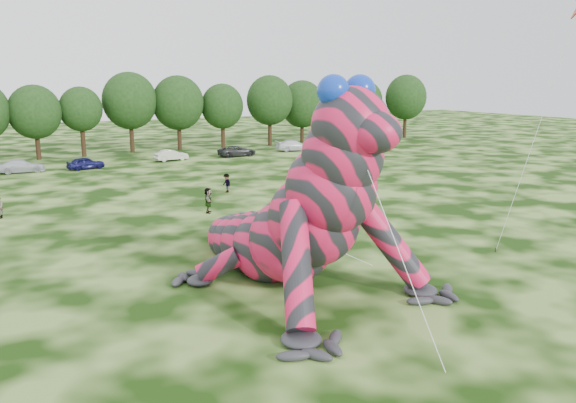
{
  "coord_description": "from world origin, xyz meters",
  "views": [
    {
      "loc": [
        -9.47,
        -16.86,
        9.53
      ],
      "look_at": [
        2.49,
        5.48,
        4.0
      ],
      "focal_mm": 35.0,
      "sensor_mm": 36.0,
      "label": 1
    }
  ],
  "objects_px": {
    "car_4": "(86,163)",
    "car_7": "(294,146)",
    "tree_16": "(364,109)",
    "tree_13": "(270,111)",
    "inflatable_gecko": "(271,180)",
    "spectator_2": "(227,183)",
    "tree_9": "(82,122)",
    "tree_11": "(178,113)",
    "tree_14": "(302,111)",
    "spectator_5": "(208,200)",
    "flying_kite": "(574,23)",
    "spectator_3": "(295,169)",
    "tree_10": "(130,113)",
    "tree_15": "(333,110)",
    "car_3": "(22,166)",
    "car_6": "(237,151)",
    "car_5": "(171,155)",
    "tree_17": "(406,106)",
    "tree_8": "(36,122)",
    "tree_12": "(223,116)"
  },
  "relations": [
    {
      "from": "tree_15",
      "to": "spectator_5",
      "type": "height_order",
      "value": "tree_15"
    },
    {
      "from": "flying_kite",
      "to": "car_6",
      "type": "relative_size",
      "value": 2.88
    },
    {
      "from": "tree_16",
      "to": "car_5",
      "type": "height_order",
      "value": "tree_16"
    },
    {
      "from": "flying_kite",
      "to": "spectator_3",
      "type": "relative_size",
      "value": 8.77
    },
    {
      "from": "tree_11",
      "to": "tree_13",
      "type": "distance_m",
      "value": 13.39
    },
    {
      "from": "inflatable_gecko",
      "to": "tree_15",
      "type": "height_order",
      "value": "inflatable_gecko"
    },
    {
      "from": "tree_9",
      "to": "tree_11",
      "type": "bearing_deg",
      "value": 3.82
    },
    {
      "from": "tree_14",
      "to": "tree_12",
      "type": "bearing_deg",
      "value": -175.82
    },
    {
      "from": "tree_10",
      "to": "car_5",
      "type": "relative_size",
      "value": 2.65
    },
    {
      "from": "tree_15",
      "to": "car_5",
      "type": "height_order",
      "value": "tree_15"
    },
    {
      "from": "car_4",
      "to": "car_7",
      "type": "relative_size",
      "value": 0.79
    },
    {
      "from": "tree_8",
      "to": "tree_11",
      "type": "relative_size",
      "value": 0.89
    },
    {
      "from": "tree_9",
      "to": "tree_17",
      "type": "height_order",
      "value": "tree_17"
    },
    {
      "from": "spectator_2",
      "to": "tree_16",
      "type": "bearing_deg",
      "value": 121.8
    },
    {
      "from": "flying_kite",
      "to": "car_4",
      "type": "xyz_separation_m",
      "value": [
        -17.64,
        44.06,
        -11.63
      ]
    },
    {
      "from": "tree_11",
      "to": "tree_17",
      "type": "xyz_separation_m",
      "value": [
        38.16,
        -1.53,
        0.11
      ]
    },
    {
      "from": "tree_14",
      "to": "spectator_3",
      "type": "height_order",
      "value": "tree_14"
    },
    {
      "from": "tree_11",
      "to": "car_6",
      "type": "distance_m",
      "value": 11.63
    },
    {
      "from": "car_3",
      "to": "spectator_3",
      "type": "xyz_separation_m",
      "value": [
        23.94,
        -15.71,
        0.13
      ]
    },
    {
      "from": "tree_9",
      "to": "spectator_2",
      "type": "bearing_deg",
      "value": -76.51
    },
    {
      "from": "tree_10",
      "to": "tree_12",
      "type": "height_order",
      "value": "tree_10"
    },
    {
      "from": "car_4",
      "to": "tree_12",
      "type": "bearing_deg",
      "value": -70.87
    },
    {
      "from": "tree_11",
      "to": "tree_12",
      "type": "bearing_deg",
      "value": -4.18
    },
    {
      "from": "tree_9",
      "to": "spectator_3",
      "type": "distance_m",
      "value": 30.69
    },
    {
      "from": "inflatable_gecko",
      "to": "car_4",
      "type": "height_order",
      "value": "inflatable_gecko"
    },
    {
      "from": "tree_16",
      "to": "car_3",
      "type": "xyz_separation_m",
      "value": [
        -52.1,
        -12.12,
        -4.02
      ]
    },
    {
      "from": "tree_15",
      "to": "car_4",
      "type": "distance_m",
      "value": 40.7
    },
    {
      "from": "tree_16",
      "to": "tree_13",
      "type": "bearing_deg",
      "value": -173.01
    },
    {
      "from": "tree_10",
      "to": "spectator_2",
      "type": "relative_size",
      "value": 6.46
    },
    {
      "from": "flying_kite",
      "to": "spectator_3",
      "type": "xyz_separation_m",
      "value": [
        0.05,
        29.15,
        -11.51
      ]
    },
    {
      "from": "tree_11",
      "to": "car_7",
      "type": "bearing_deg",
      "value": -32.04
    },
    {
      "from": "tree_14",
      "to": "spectator_5",
      "type": "distance_m",
      "value": 47.88
    },
    {
      "from": "car_4",
      "to": "car_7",
      "type": "xyz_separation_m",
      "value": [
        27.56,
        3.38,
        0.06
      ]
    },
    {
      "from": "inflatable_gecko",
      "to": "tree_8",
      "type": "height_order",
      "value": "inflatable_gecko"
    },
    {
      "from": "spectator_5",
      "to": "spectator_2",
      "type": "height_order",
      "value": "spectator_5"
    },
    {
      "from": "flying_kite",
      "to": "car_3",
      "type": "height_order",
      "value": "flying_kite"
    },
    {
      "from": "tree_13",
      "to": "car_5",
      "type": "height_order",
      "value": "tree_13"
    },
    {
      "from": "car_5",
      "to": "tree_9",
      "type": "bearing_deg",
      "value": 37.46
    },
    {
      "from": "spectator_5",
      "to": "car_3",
      "type": "bearing_deg",
      "value": 47.25
    },
    {
      "from": "tree_16",
      "to": "spectator_2",
      "type": "relative_size",
      "value": 5.76
    },
    {
      "from": "tree_13",
      "to": "spectator_3",
      "type": "distance_m",
      "value": 27.74
    },
    {
      "from": "tree_11",
      "to": "tree_16",
      "type": "distance_m",
      "value": 31.69
    },
    {
      "from": "car_3",
      "to": "tree_11",
      "type": "bearing_deg",
      "value": -58.79
    },
    {
      "from": "tree_10",
      "to": "tree_16",
      "type": "xyz_separation_m",
      "value": [
        38.05,
        0.79,
        -0.57
      ]
    },
    {
      "from": "tree_8",
      "to": "spectator_5",
      "type": "xyz_separation_m",
      "value": [
        8.44,
        -35.99,
        -3.55
      ]
    },
    {
      "from": "tree_11",
      "to": "spectator_2",
      "type": "bearing_deg",
      "value": -100.19
    },
    {
      "from": "tree_8",
      "to": "spectator_3",
      "type": "height_order",
      "value": "tree_8"
    },
    {
      "from": "tree_17",
      "to": "spectator_2",
      "type": "height_order",
      "value": "tree_17"
    },
    {
      "from": "tree_17",
      "to": "car_5",
      "type": "bearing_deg",
      "value": -169.13
    },
    {
      "from": "inflatable_gecko",
      "to": "tree_11",
      "type": "distance_m",
      "value": 53.01
    }
  ]
}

